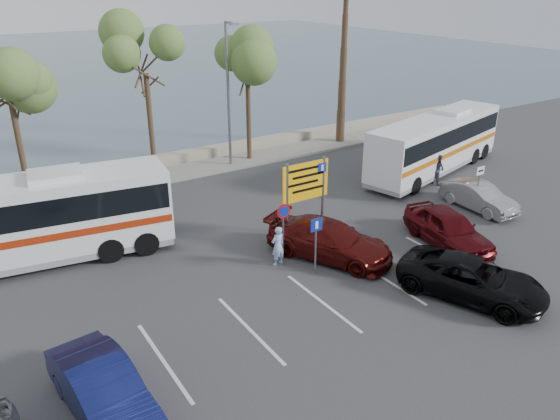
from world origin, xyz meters
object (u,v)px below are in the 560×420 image
street_lamp_right (229,88)px  car_blue (104,391)px  coach_bus_right (435,145)px  car_maroon (329,240)px  pedestrian_near (278,246)px  direction_sign (306,188)px  car_silver_b (479,197)px  suv_black (472,279)px  coach_bus_left (14,226)px  pedestrian_far (437,169)px  car_red (448,228)px

street_lamp_right → car_blue: (-12.00, -15.69, -3.87)m
coach_bus_right → car_maroon: (-11.31, -5.00, -0.82)m
street_lamp_right → pedestrian_near: 12.71m
direction_sign → car_silver_b: size_ratio=0.93×
suv_black → car_silver_b: suv_black is taller
street_lamp_right → coach_bus_left: size_ratio=0.68×
car_blue → car_silver_b: bearing=4.4°
street_lamp_right → pedestrian_far: street_lamp_right is taller
car_blue → car_maroon: (10.00, 3.67, 0.02)m
coach_bus_right → pedestrian_far: (-1.31, -1.46, -0.74)m
car_blue → street_lamp_right: bearing=46.1°
car_maroon → pedestrian_near: size_ratio=3.18×
pedestrian_far → street_lamp_right: bearing=44.4°
car_red → coach_bus_right: bearing=57.7°
pedestrian_far → car_silver_b: bearing=165.3°
car_maroon → pedestrian_near: 2.14m
car_maroon → suv_black: 5.55m
coach_bus_right → pedestrian_near: size_ratio=6.85×
coach_bus_left → car_maroon: coach_bus_left is taller
coach_bus_right → car_maroon: 12.39m
coach_bus_right → car_silver_b: coach_bus_right is taller
coach_bus_left → car_silver_b: 20.39m
direction_sign → coach_bus_left: size_ratio=0.30×
coach_bus_left → pedestrian_far: 20.64m
street_lamp_right → car_maroon: street_lamp_right is taller
car_blue → suv_black: size_ratio=0.88×
coach_bus_left → car_maroon: (10.49, -5.90, -0.93)m
direction_sign → pedestrian_far: bearing=10.4°
pedestrian_near → car_maroon: bearing=157.0°
street_lamp_right → pedestrian_far: 12.25m
car_red → pedestrian_near: pedestrian_near is taller
car_blue → pedestrian_near: bearing=21.7°
street_lamp_right → pedestrian_far: (8.00, -8.48, -3.77)m
coach_bus_left → coach_bus_right: bearing=-2.4°
car_blue → car_red: (14.80, 1.87, 0.04)m
suv_black → coach_bus_left: bearing=117.4°
car_blue → car_silver_b: (19.00, 3.67, -0.09)m
coach_bus_left → car_silver_b: size_ratio=3.06×
car_maroon → direction_sign: bearing=63.3°
car_maroon → suv_black: (2.40, -5.00, -0.05)m
street_lamp_right → car_red: bearing=-78.5°
suv_black → pedestrian_near: pedestrian_near is taller
pedestrian_near → pedestrian_far: (12.05, 2.95, 0.02)m
car_maroon → coach_bus_right: bearing=-2.7°
suv_black → pedestrian_near: (-4.45, 5.59, 0.11)m
coach_bus_right → pedestrian_near: 14.09m
coach_bus_left → suv_black: coach_bus_left is taller
pedestrian_near → coach_bus_right: bearing=-168.7°
pedestrian_far → car_red: bearing=136.8°
pedestrian_far → car_maroon: bearing=110.6°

